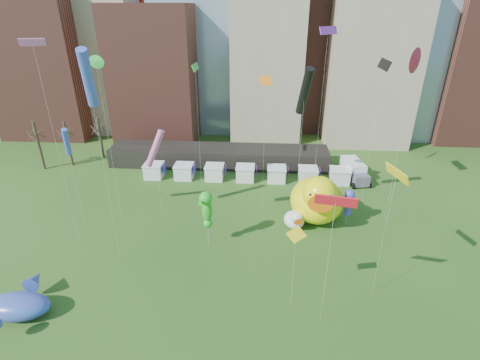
# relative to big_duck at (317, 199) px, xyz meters

# --- Properties ---
(skyline) EXTENTS (101.00, 23.00, 68.00)m
(skyline) POSITION_rel_big_duck_xyz_m (-8.60, 36.81, 18.13)
(skyline) COLOR brown
(skyline) RESTS_ON ground
(pavilion) EXTENTS (38.00, 6.00, 3.20)m
(pavilion) POSITION_rel_big_duck_xyz_m (-14.85, 17.75, -1.71)
(pavilion) COLOR black
(pavilion) RESTS_ON ground
(vendor_tents) EXTENTS (33.24, 2.80, 2.40)m
(vendor_tents) POSITION_rel_big_duck_xyz_m (-9.83, 11.75, -2.20)
(vendor_tents) COLOR white
(vendor_tents) RESTS_ON ground
(bare_trees) EXTENTS (8.44, 6.44, 8.50)m
(bare_trees) POSITION_rel_big_duck_xyz_m (-41.02, 16.29, 0.70)
(bare_trees) COLOR #382B21
(bare_trees) RESTS_ON ground
(big_duck) EXTENTS (7.27, 9.53, 7.20)m
(big_duck) POSITION_rel_big_duck_xyz_m (0.00, 0.00, 0.00)
(big_duck) COLOR #FFF30D
(big_duck) RESTS_ON ground
(small_duck) EXTENTS (3.14, 3.78, 2.71)m
(small_duck) POSITION_rel_big_duck_xyz_m (-2.85, -1.88, -2.06)
(small_duck) COLOR white
(small_duck) RESTS_ON ground
(seahorse_green) EXTENTS (2.02, 2.25, 7.12)m
(seahorse_green) POSITION_rel_big_duck_xyz_m (-13.15, -6.34, 1.90)
(seahorse_green) COLOR silver
(seahorse_green) RESTS_ON ground
(seahorse_purple) EXTENTS (1.59, 1.80, 5.04)m
(seahorse_purple) POSITION_rel_big_duck_xyz_m (3.87, -0.67, 0.18)
(seahorse_purple) COLOR silver
(seahorse_purple) RESTS_ON ground
(whale_inflatable) EXTENTS (6.00, 7.54, 2.58)m
(whale_inflatable) POSITION_rel_big_duck_xyz_m (-28.65, -18.00, -2.13)
(whale_inflatable) COLOR #493BA2
(whale_inflatable) RESTS_ON ground
(box_truck) EXTENTS (3.71, 7.25, 2.94)m
(box_truck) POSITION_rel_big_duck_xyz_m (7.68, 13.38, -1.80)
(box_truck) COLOR white
(box_truck) RESTS_ON ground
(kite_0) EXTENTS (1.81, 2.35, 21.59)m
(kite_0) POSITION_rel_big_duck_xyz_m (8.82, -0.10, 16.94)
(kite_0) COLOR silver
(kite_0) RESTS_ON ground
(kite_1) EXTENTS (2.88, 1.77, 11.99)m
(kite_1) POSITION_rel_big_duck_xyz_m (-20.43, -0.01, 6.32)
(kite_1) COLOR silver
(kite_1) RESTS_ON ground
(kite_2) EXTENTS (0.54, 3.86, 19.74)m
(kite_2) POSITION_rel_big_duck_xyz_m (7.11, 4.98, 15.77)
(kite_2) COLOR silver
(kite_2) RESTS_ON ground
(kite_3) EXTENTS (0.53, 2.83, 18.80)m
(kite_3) POSITION_rel_big_duck_xyz_m (-16.12, 6.62, 14.92)
(kite_3) COLOR silver
(kite_3) RESTS_ON ground
(kite_4) EXTENTS (1.23, 3.04, 13.41)m
(kite_4) POSITION_rel_big_duck_xyz_m (4.07, -13.01, 9.57)
(kite_4) COLOR silver
(kite_4) RESTS_ON ground
(kite_5) EXTENTS (1.68, 2.22, 13.00)m
(kite_5) POSITION_rel_big_duck_xyz_m (-30.07, -2.55, 7.81)
(kite_5) COLOR silver
(kite_5) RESTS_ON ground
(kite_6) EXTENTS (1.20, 0.81, 18.27)m
(kite_6) POSITION_rel_big_duck_xyz_m (-6.98, 2.16, 14.17)
(kite_6) COLOR silver
(kite_6) RESTS_ON ground
(kite_7) EXTENTS (2.53, 2.38, 23.28)m
(kite_7) POSITION_rel_big_duck_xyz_m (0.36, 6.66, 19.32)
(kite_7) COLOR silver
(kite_7) RESTS_ON ground
(kite_8) EXTENTS (3.15, 1.03, 12.90)m
(kite_8) POSITION_rel_big_duck_xyz_m (-1.54, -17.18, 9.06)
(kite_8) COLOR silver
(kite_8) RESTS_ON ground
(kite_9) EXTENTS (2.27, 1.10, 22.75)m
(kite_9) POSITION_rel_big_duck_xyz_m (-28.99, -6.39, 18.77)
(kite_9) COLOR silver
(kite_9) RESTS_ON ground
(kite_10) EXTENTS (1.70, 3.47, 19.74)m
(kite_10) POSITION_rel_big_duck_xyz_m (-2.64, -0.13, 13.58)
(kite_10) COLOR silver
(kite_10) RESTS_ON ground
(kite_11) EXTENTS (1.42, 0.64, 20.68)m
(kite_11) POSITION_rel_big_duck_xyz_m (-25.58, -1.20, 16.52)
(kite_11) COLOR silver
(kite_11) RESTS_ON ground
(kite_12) EXTENTS (1.75, 0.72, 8.99)m
(kite_12) POSITION_rel_big_duck_xyz_m (-4.04, -15.34, 4.59)
(kite_12) COLOR silver
(kite_12) RESTS_ON ground
(kite_13) EXTENTS (2.06, 3.39, 22.45)m
(kite_13) POSITION_rel_big_duck_xyz_m (-22.71, -9.42, 16.35)
(kite_13) COLOR silver
(kite_13) RESTS_ON ground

